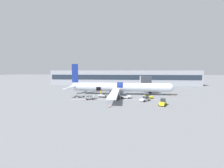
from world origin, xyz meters
name	(u,v)px	position (x,y,z in m)	size (l,w,h in m)	color
ground_plane	(121,97)	(0.00, 0.00, 0.00)	(500.00, 500.00, 0.00)	slate
apron_marking_line	(113,100)	(-2.14, -4.49, 0.00)	(26.56, 2.20, 0.01)	silver
terminal_strip	(123,78)	(0.00, 41.34, 4.49)	(90.63, 10.53, 8.97)	#9EA3AD
jet_bridge_stub	(145,80)	(9.23, 10.33, 5.00)	(3.87, 9.38, 6.83)	#4C4C51
airplane	(118,87)	(-1.12, 5.00, 2.66)	(38.84, 35.85, 11.39)	silver
baggage_tug_lead	(125,96)	(1.42, -1.74, 0.66)	(3.45, 2.29, 1.51)	silver
baggage_tug_mid	(148,96)	(8.77, -0.94, 0.64)	(2.87, 3.52, 1.45)	yellow
baggage_tug_rear	(145,99)	(7.21, -5.45, 0.60)	(3.16, 3.15, 1.39)	silver
baggage_tug_spare	(163,103)	(10.99, -10.22, 0.74)	(2.48, 3.20, 1.76)	yellow
baggage_cart_loading	(103,96)	(-6.06, -1.09, 0.49)	(3.53, 2.29, 1.07)	#B7BABF
baggage_cart_queued	(82,96)	(-13.10, -1.62, 0.56)	(3.52, 2.61, 1.11)	#B7BABF
baggage_cart_empty	(90,98)	(-9.50, -4.78, 0.57)	(3.75, 2.83, 1.16)	#B7BABF
ground_crew_loader_a	(113,95)	(-2.73, -1.51, 0.95)	(0.62, 0.41, 1.81)	black
ground_crew_loader_b	(101,93)	(-7.23, 1.87, 0.97)	(0.59, 0.59, 1.84)	#1E2338
ground_crew_driver	(116,93)	(-1.90, 1.66, 0.97)	(0.64, 0.50, 1.84)	#2D2D33
ground_crew_supervisor	(114,94)	(-2.34, 0.87, 0.91)	(0.57, 0.54, 1.73)	#1E2338
safety_cone_nose	(173,95)	(18.08, 3.55, 0.29)	(0.55, 0.55, 0.62)	black
safety_cone_engine_left	(110,106)	(-2.32, -13.09, 0.27)	(0.62, 0.62, 0.59)	black
safety_cone_wingtip	(123,98)	(0.80, -3.14, 0.29)	(0.55, 0.55, 0.62)	black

